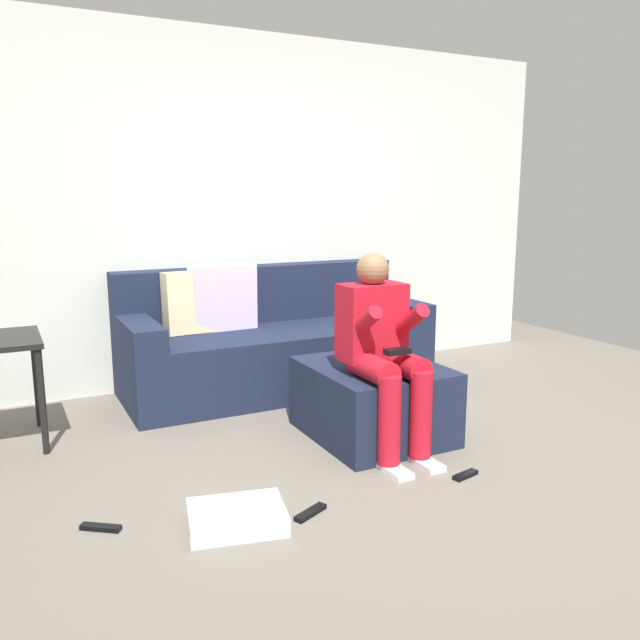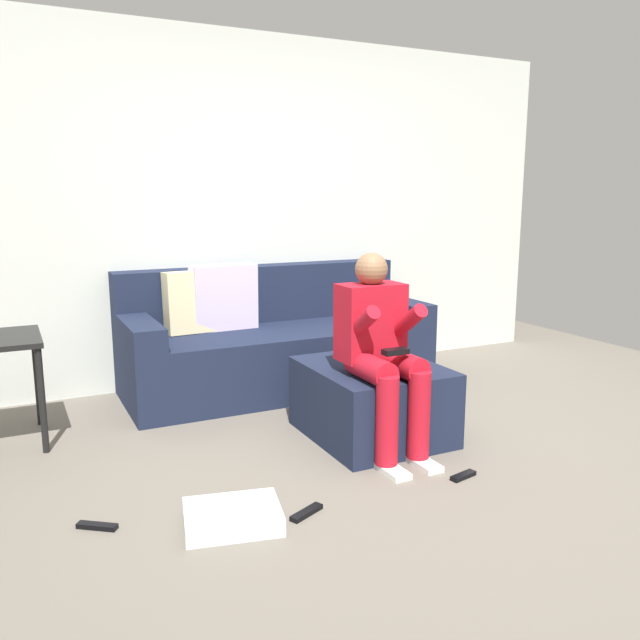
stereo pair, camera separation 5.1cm
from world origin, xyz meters
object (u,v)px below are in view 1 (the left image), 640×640
(couch_sectional, at_px, (271,343))
(ottoman, at_px, (373,400))
(storage_bin, at_px, (237,517))
(remote_under_side_table, at_px, (101,528))
(remote_near_ottoman, at_px, (465,475))
(remote_by_storage_bin, at_px, (310,513))
(person_seated, at_px, (383,346))

(couch_sectional, xyz_separation_m, ottoman, (0.16, -1.17, -0.12))
(storage_bin, bearing_deg, remote_under_side_table, 156.39)
(remote_near_ottoman, xyz_separation_m, remote_by_storage_bin, (-0.87, 0.00, 0.00))
(couch_sectional, xyz_separation_m, storage_bin, (-0.92, -1.82, -0.29))
(person_seated, bearing_deg, couch_sectional, 93.25)
(ottoman, distance_m, remote_under_side_table, 1.67)
(ottoman, bearing_deg, couch_sectional, 97.64)
(ottoman, xyz_separation_m, storage_bin, (-1.08, -0.65, -0.17))
(ottoman, height_order, person_seated, person_seated)
(remote_near_ottoman, bearing_deg, storage_bin, 165.11)
(person_seated, relative_size, storage_bin, 2.67)
(couch_sectional, xyz_separation_m, person_seated, (0.08, -1.38, 0.26))
(remote_by_storage_bin, bearing_deg, person_seated, 10.97)
(person_seated, xyz_separation_m, remote_by_storage_bin, (-0.68, -0.49, -0.58))
(couch_sectional, relative_size, remote_by_storage_bin, 11.96)
(person_seated, height_order, storage_bin, person_seated)
(person_seated, distance_m, remote_near_ottoman, 0.79)
(ottoman, xyz_separation_m, person_seated, (-0.08, -0.22, 0.38))
(couch_sectional, xyz_separation_m, remote_under_side_table, (-1.45, -1.59, -0.32))
(storage_bin, height_order, remote_under_side_table, storage_bin)
(person_seated, relative_size, remote_by_storage_bin, 6.00)
(remote_by_storage_bin, bearing_deg, couch_sectional, 47.42)
(storage_bin, bearing_deg, remote_by_storage_bin, -9.63)
(remote_under_side_table, bearing_deg, person_seated, 43.69)
(remote_under_side_table, bearing_deg, couch_sectional, 83.74)
(person_seated, relative_size, remote_under_side_table, 6.18)
(ottoman, relative_size, person_seated, 0.75)
(remote_by_storage_bin, bearing_deg, ottoman, 18.21)
(couch_sectional, relative_size, remote_near_ottoman, 14.15)
(couch_sectional, bearing_deg, storage_bin, -116.87)
(couch_sectional, bearing_deg, remote_near_ottoman, -81.75)
(remote_near_ottoman, bearing_deg, remote_by_storage_bin, 167.72)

